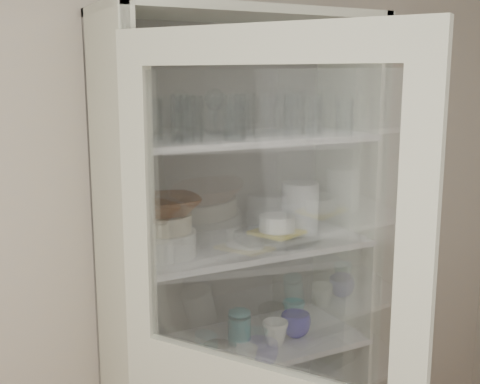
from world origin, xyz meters
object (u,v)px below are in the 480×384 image
grey_bowl_stack (300,208)px  terracotta_bowl (163,206)px  pantry_cabinet (233,316)px  mug_white (275,333)px  plate_stack_front (164,243)px  mug_blue (296,324)px  goblet_2 (284,108)px  white_canister (136,342)px  plate_stack_back (141,238)px  glass_platter (277,236)px  yellow_trivet (277,232)px  cream_bowl (164,223)px  teal_jar (239,326)px  measuring_cups (218,350)px  goblet_0 (189,114)px  goblet_1 (215,109)px  white_ramekin (277,223)px  mug_teal (294,311)px  goblet_3 (304,108)px

grey_bowl_stack → terracotta_bowl: bearing=-176.3°
pantry_cabinet → mug_white: (0.11, -0.15, -0.03)m
plate_stack_front → mug_blue: (0.53, -0.03, -0.40)m
goblet_2 → white_canister: bearing=-175.7°
plate_stack_back → terracotta_bowl: bearing=-71.6°
plate_stack_back → mug_white: 0.63m
glass_platter → terracotta_bowl: bearing=-179.9°
terracotta_bowl → yellow_trivet: size_ratio=1.54×
plate_stack_back → cream_bowl: 0.16m
plate_stack_front → glass_platter: (0.46, 0.00, -0.03)m
plate_stack_back → teal_jar: size_ratio=2.09×
teal_jar → measuring_cups: 0.17m
glass_platter → measuring_cups: size_ratio=3.18×
goblet_0 → glass_platter: bearing=-18.5°
mug_blue → teal_jar: size_ratio=1.11×
pantry_cabinet → yellow_trivet: pantry_cabinet is taller
goblet_1 → white_canister: (-0.36, -0.09, -0.82)m
glass_platter → teal_jar: glass_platter is taller
plate_stack_front → grey_bowl_stack: (0.58, 0.04, 0.06)m
white_canister → teal_jar: bearing=-0.5°
plate_stack_back → white_ramekin: white_ramekin is taller
white_ramekin → goblet_2: bearing=48.7°
grey_bowl_stack → white_canister: bearing=178.7°
measuring_cups → teal_jar: bearing=33.4°
goblet_0 → yellow_trivet: goblet_0 is taller
goblet_0 → mug_white: goblet_0 is taller
pantry_cabinet → teal_jar: bearing=-77.4°
mug_teal → mug_white: 0.24m
glass_platter → mug_blue: glass_platter is taller
pantry_cabinet → measuring_cups: size_ratio=19.92×
goblet_1 → grey_bowl_stack: 0.51m
mug_white → measuring_cups: 0.24m
plate_stack_front → teal_jar: bearing=8.8°
plate_stack_front → cream_bowl: 0.07m
goblet_3 → teal_jar: 0.90m
plate_stack_back → goblet_2: bearing=-2.4°
cream_bowl → white_ramekin: (0.46, 0.00, -0.05)m
goblet_3 → mug_white: goblet_3 is taller
glass_platter → white_ramekin: bearing=0.0°
mug_teal → white_canister: white_canister is taller
terracotta_bowl → mug_white: terracotta_bowl is taller
pantry_cabinet → mug_blue: pantry_cabinet is taller
grey_bowl_stack → goblet_1: bearing=162.5°
cream_bowl → yellow_trivet: (0.46, 0.00, -0.09)m
terracotta_bowl → white_canister: terracotta_bowl is taller
plate_stack_front → cream_bowl: bearing=0.0°
teal_jar → terracotta_bowl: bearing=-171.2°
teal_jar → mug_white: bearing=-48.2°
goblet_2 → grey_bowl_stack: bearing=-59.0°
terracotta_bowl → glass_platter: size_ratio=0.76×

